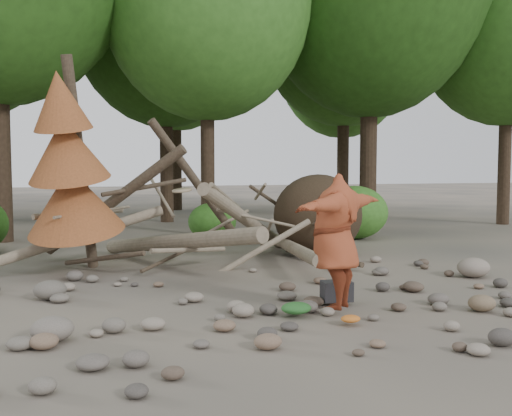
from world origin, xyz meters
name	(u,v)px	position (x,y,z in m)	size (l,w,h in m)	color
ground	(279,303)	(0.00, 0.00, 0.00)	(120.00, 120.00, 0.00)	#514C44
deadfall_pile	(297,217)	(2.02, 4.24, 0.95)	(8.55, 5.24, 3.30)	#332619
dead_conifer	(69,169)	(-3.12, 3.37, 2.11)	(2.06, 2.16, 4.35)	#4C3F30
bush_mid	(212,222)	(0.80, 7.80, 0.56)	(1.40, 1.40, 1.12)	#31691E
bush_right	(354,212)	(5.00, 7.00, 0.80)	(2.00, 2.00, 1.60)	#3D7D26
frisbee_thrower	(336,241)	(0.56, -0.88, 1.06)	(3.47, 2.00, 1.97)	#943D21
backpack	(337,295)	(0.82, -0.39, 0.15)	(0.46, 0.31, 0.31)	black
cloth_green	(296,312)	(-0.07, -0.91, 0.08)	(0.44, 0.37, 0.17)	#265F26
cloth_orange	(351,322)	(0.46, -1.56, 0.05)	(0.27, 0.22, 0.10)	#C46521
boulder_front_left	(52,329)	(-3.34, -1.05, 0.16)	(0.52, 0.47, 0.31)	slate
boulder_front_right	(482,303)	(2.69, -1.44, 0.12)	(0.41, 0.37, 0.25)	#7A654C
boulder_mid_right	(474,268)	(4.34, 0.80, 0.19)	(0.64, 0.57, 0.38)	gray
boulder_mid_left	(50,290)	(-3.45, 1.34, 0.16)	(0.52, 0.47, 0.31)	#635D54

